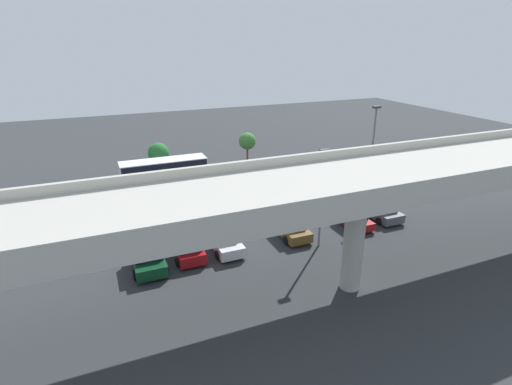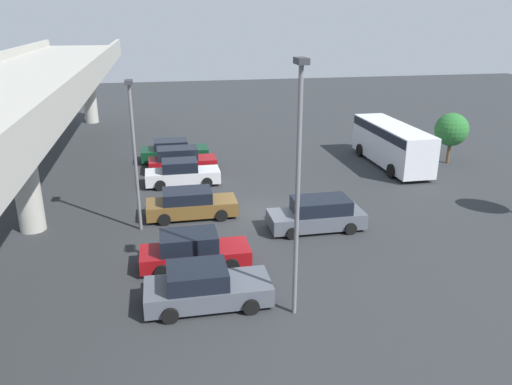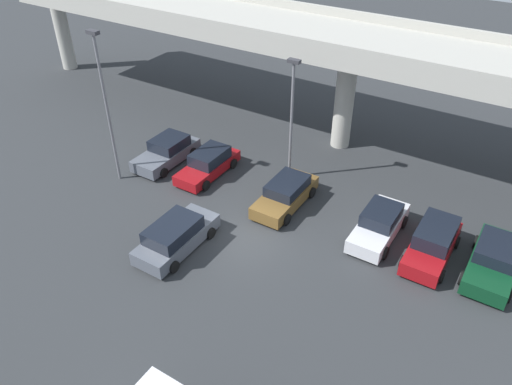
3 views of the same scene
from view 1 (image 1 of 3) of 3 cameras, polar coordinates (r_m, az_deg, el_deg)
The scene contains 14 objects.
ground_plane at distance 35.17m, azimuth 2.03°, elevation -3.22°, with size 114.60×114.60×0.00m, color #2D3033.
highway_overpass at distance 23.26m, azimuth 14.53°, elevation 0.88°, with size 54.73×6.75×7.97m.
parked_car_0 at distance 36.13m, azimuth 17.10°, elevation -2.28°, with size 2.21×4.68×1.56m.
parked_car_1 at distance 34.16m, azimuth 13.26°, elevation -3.26°, with size 2.01×4.67×1.54m.
parked_car_2 at distance 37.83m, azimuth 4.21°, elevation -0.21°, with size 2.18×4.77×1.61m.
parked_car_3 at distance 31.63m, azimuth 4.65°, elevation -4.76°, with size 2.10×4.77×1.51m.
parked_car_4 at distance 29.60m, azimuth -4.67°, elevation -6.62°, with size 2.04×4.65×1.62m.
parked_car_5 at distance 29.02m, azimuth -9.98°, elevation -7.35°, with size 2.07×4.56×1.71m.
parked_car_6 at distance 28.34m, azimuth -15.33°, elevation -8.69°, with size 2.25×4.82×1.59m.
shuttle_bus at distance 42.33m, azimuth -12.99°, elevation 3.04°, with size 8.73×2.63×2.93m.
lamp_post_near_aisle at distance 28.67m, azimuth 9.41°, elevation 0.23°, with size 0.70×0.35×7.44m.
lamp_post_mid_lot at distance 37.70m, azimuth 16.28°, elevation 6.04°, with size 0.70×0.35×9.04m.
tree_front_left at distance 48.20m, azimuth -1.26°, elevation 7.33°, with size 2.05×2.05×4.06m.
tree_front_right at distance 46.33m, azimuth -13.76°, elevation 5.47°, with size 2.36×2.36×3.66m.
Camera 1 is at (13.58, 29.04, 14.47)m, focal length 28.00 mm.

